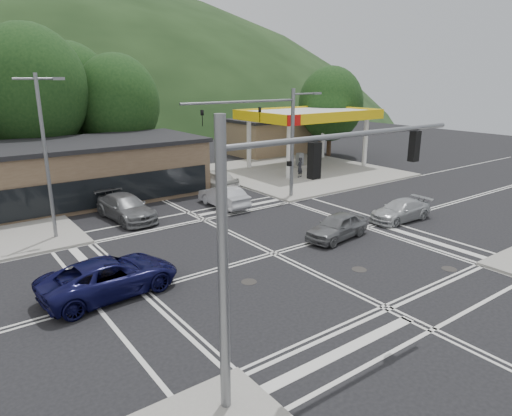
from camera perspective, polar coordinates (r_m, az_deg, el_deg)
ground at (r=23.70m, az=2.23°, el=-5.70°), size 120.00×120.00×0.00m
sidewalk_ne at (r=44.03m, az=5.36°, el=4.62°), size 16.00×16.00×0.15m
gas_station_canopy at (r=45.38m, az=6.60°, el=11.26°), size 12.32×8.34×5.75m
convenience_store at (r=54.46m, az=2.34°, el=8.83°), size 10.00×6.00×3.80m
commercial_row at (r=35.31m, az=-26.28°, el=3.33°), size 24.00×8.00×4.00m
hill_north at (r=108.40m, az=-29.37°, el=9.44°), size 252.00×126.00×140.00m
tree_n_b at (r=41.90m, az=-26.40°, el=13.12°), size 9.00×9.00×12.98m
tree_n_c at (r=43.79m, az=-17.01°, el=12.41°), size 7.60×7.60×10.87m
tree_n_e at (r=46.70m, az=-22.33°, el=12.92°), size 8.40×8.40×11.98m
tree_ne at (r=53.07m, az=9.32°, el=12.72°), size 7.20×7.20×9.99m
streetlight_nw at (r=26.96m, az=-24.76°, el=6.64°), size 2.50×0.25×9.00m
signal_mast_ne at (r=32.96m, az=2.91°, el=9.60°), size 11.65×0.30×8.00m
signal_mast_sw at (r=12.18m, az=2.99°, el=-1.53°), size 9.14×0.28×8.00m
car_blue_west at (r=20.14m, az=-17.78°, el=-8.15°), size 5.90×3.09×1.58m
car_grey_center at (r=26.01m, az=10.10°, el=-2.26°), size 4.40×2.27×1.43m
car_silver_east at (r=30.28m, az=17.62°, el=-0.28°), size 4.54×1.99×1.30m
car_queue_a at (r=31.94m, az=-4.07°, el=1.46°), size 1.61×4.54×1.49m
car_queue_b at (r=37.21m, az=-5.29°, el=3.64°), size 2.49×4.95×1.62m
car_northbound at (r=30.16m, az=-15.95°, el=0.06°), size 2.67×5.58×1.57m
pedestrian at (r=40.81m, az=5.50°, el=5.07°), size 0.73×0.57×1.77m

